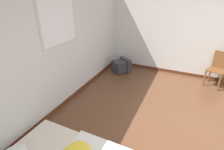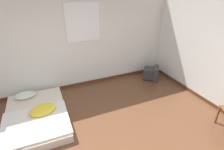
# 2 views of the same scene
# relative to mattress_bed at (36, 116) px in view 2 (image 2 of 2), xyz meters

# --- Properties ---
(ground_plane) EXTENTS (20.00, 20.00, 0.00)m
(ground_plane) POSITION_rel_mattress_bed_xyz_m (1.21, -1.43, -0.12)
(ground_plane) COLOR brown
(wall_back) EXTENTS (8.24, 0.08, 2.60)m
(wall_back) POSITION_rel_mattress_bed_xyz_m (1.21, 1.18, 1.18)
(wall_back) COLOR silver
(wall_back) RESTS_ON ground_plane
(mattress_bed) EXTENTS (1.35, 2.01, 0.32)m
(mattress_bed) POSITION_rel_mattress_bed_xyz_m (0.00, 0.00, 0.00)
(mattress_bed) COLOR beige
(mattress_bed) RESTS_ON ground_plane
(crt_tv) EXTENTS (0.63, 0.63, 0.41)m
(crt_tv) POSITION_rel_mattress_bed_xyz_m (3.57, 0.63, 0.08)
(crt_tv) COLOR #333338
(crt_tv) RESTS_ON ground_plane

